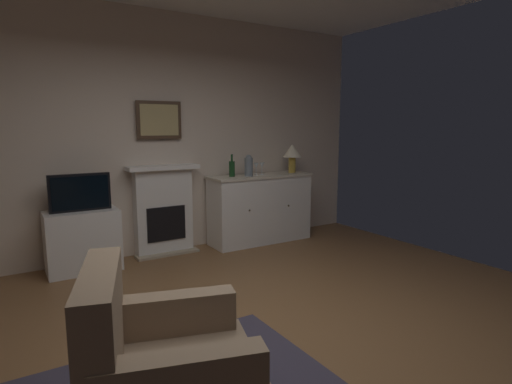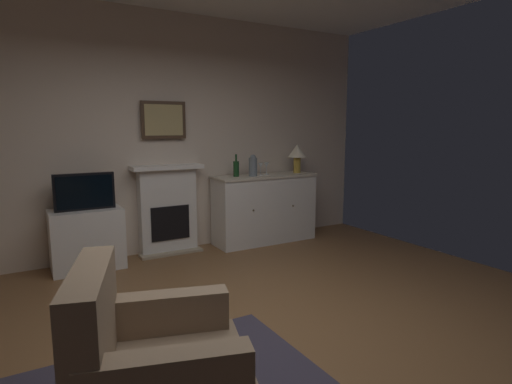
{
  "view_description": "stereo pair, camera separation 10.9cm",
  "coord_description": "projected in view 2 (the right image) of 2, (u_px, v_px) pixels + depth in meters",
  "views": [
    {
      "loc": [
        -1.57,
        -2.39,
        1.56
      ],
      "look_at": [
        0.32,
        0.67,
        1.0
      ],
      "focal_mm": 29.37,
      "sensor_mm": 36.0,
      "label": 1
    },
    {
      "loc": [
        -1.48,
        -2.44,
        1.56
      ],
      "look_at": [
        0.32,
        0.67,
        1.0
      ],
      "focal_mm": 29.37,
      "sensor_mm": 36.0,
      "label": 2
    }
  ],
  "objects": [
    {
      "name": "fireplace_unit",
      "position": [
        168.0,
        209.0,
        5.19
      ],
      "size": [
        0.87,
        0.3,
        1.1
      ],
      "color": "white",
      "rests_on": "ground_plane"
    },
    {
      "name": "ground_plane",
      "position": [
        264.0,
        349.0,
        3.07
      ],
      "size": [
        6.17,
        5.35,
        0.1
      ],
      "primitive_type": "cube",
      "color": "brown",
      "rests_on": "ground"
    },
    {
      "name": "table_lamp",
      "position": [
        297.0,
        153.0,
        5.84
      ],
      "size": [
        0.26,
        0.26,
        0.4
      ],
      "color": "#B79338",
      "rests_on": "sideboard_cabinet"
    },
    {
      "name": "tv_cabinet",
      "position": [
        87.0,
        239.0,
        4.6
      ],
      "size": [
        0.75,
        0.42,
        0.67
      ],
      "color": "white",
      "rests_on": "ground_plane"
    },
    {
      "name": "tv_set",
      "position": [
        84.0,
        192.0,
        4.5
      ],
      "size": [
        0.62,
        0.07,
        0.4
      ],
      "color": "black",
      "rests_on": "tv_cabinet"
    },
    {
      "name": "wine_glass_center",
      "position": [
        266.0,
        166.0,
        5.64
      ],
      "size": [
        0.07,
        0.07,
        0.16
      ],
      "color": "silver",
      "rests_on": "sideboard_cabinet"
    },
    {
      "name": "wine_bottle",
      "position": [
        236.0,
        168.0,
        5.42
      ],
      "size": [
        0.08,
        0.08,
        0.29
      ],
      "color": "#193F1E",
      "rests_on": "sideboard_cabinet"
    },
    {
      "name": "wall_rear",
      "position": [
        152.0,
        135.0,
        5.09
      ],
      "size": [
        6.17,
        0.06,
        2.93
      ],
      "primitive_type": "cube",
      "color": "beige",
      "rests_on": "ground_plane"
    },
    {
      "name": "wine_glass_left",
      "position": [
        261.0,
        166.0,
        5.56
      ],
      "size": [
        0.07,
        0.07,
        0.16
      ],
      "color": "silver",
      "rests_on": "sideboard_cabinet"
    },
    {
      "name": "sideboard_cabinet",
      "position": [
        265.0,
        208.0,
        5.69
      ],
      "size": [
        1.43,
        0.49,
        0.92
      ],
      "color": "white",
      "rests_on": "ground_plane"
    },
    {
      "name": "armchair",
      "position": [
        152.0,
        370.0,
        2.05
      ],
      "size": [
        0.99,
        0.96,
        0.92
      ],
      "color": "#8C7259",
      "rests_on": "ground_plane"
    },
    {
      "name": "vase_decorative",
      "position": [
        253.0,
        166.0,
        5.45
      ],
      "size": [
        0.11,
        0.11,
        0.28
      ],
      "color": "slate",
      "rests_on": "sideboard_cabinet"
    },
    {
      "name": "framed_picture",
      "position": [
        164.0,
        120.0,
        5.06
      ],
      "size": [
        0.55,
        0.04,
        0.45
      ],
      "color": "#473323"
    }
  ]
}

